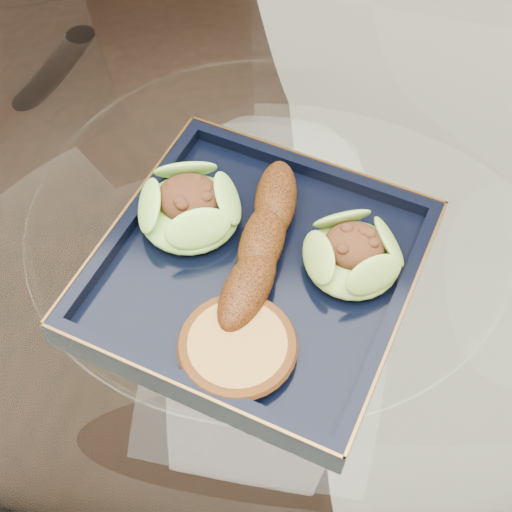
# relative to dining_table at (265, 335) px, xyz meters

# --- Properties ---
(ground) EXTENTS (4.00, 4.00, 0.00)m
(ground) POSITION_rel_dining_table_xyz_m (0.00, 0.00, -0.60)
(ground) COLOR beige
(ground) RESTS_ON ground
(dining_table) EXTENTS (1.13, 1.13, 0.77)m
(dining_table) POSITION_rel_dining_table_xyz_m (0.00, 0.00, 0.00)
(dining_table) COLOR white
(dining_table) RESTS_ON ground
(dining_chair) EXTENTS (0.51, 0.51, 0.92)m
(dining_chair) POSITION_rel_dining_table_xyz_m (-0.26, 0.35, -0.08)
(dining_chair) COLOR black
(dining_chair) RESTS_ON ground
(navy_plate) EXTENTS (0.33, 0.33, 0.02)m
(navy_plate) POSITION_rel_dining_table_xyz_m (-0.00, -0.04, 0.17)
(navy_plate) COLOR black
(navy_plate) RESTS_ON dining_table
(lettuce_wrap_left) EXTENTS (0.10, 0.10, 0.03)m
(lettuce_wrap_left) POSITION_rel_dining_table_xyz_m (-0.07, 0.01, 0.20)
(lettuce_wrap_left) COLOR #61AA31
(lettuce_wrap_left) RESTS_ON navy_plate
(lettuce_wrap_right) EXTENTS (0.09, 0.09, 0.03)m
(lettuce_wrap_right) POSITION_rel_dining_table_xyz_m (0.08, -0.02, 0.20)
(lettuce_wrap_right) COLOR #5C8D29
(lettuce_wrap_right) RESTS_ON navy_plate
(roasted_plantain) EXTENTS (0.05, 0.19, 0.03)m
(roasted_plantain) POSITION_rel_dining_table_xyz_m (-0.00, -0.02, 0.20)
(roasted_plantain) COLOR #572809
(roasted_plantain) RESTS_ON navy_plate
(crumb_patty) EXTENTS (0.09, 0.09, 0.02)m
(crumb_patty) POSITION_rel_dining_table_xyz_m (-0.00, -0.12, 0.19)
(crumb_patty) COLOR #AA8038
(crumb_patty) RESTS_ON navy_plate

